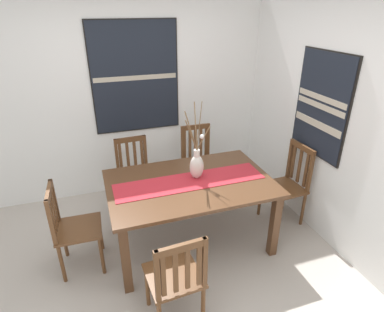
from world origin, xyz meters
The scene contains 13 objects.
ground_plane centered at (0.00, 0.00, -0.01)m, with size 6.40×6.40×0.03m, color #B2A89E.
wall_back centered at (0.00, 1.86, 1.35)m, with size 6.40×0.12×2.70m, color white.
wall_side centered at (1.86, 0.00, 1.35)m, with size 0.12×6.40×2.70m, color white.
dining_table centered at (0.37, 0.41, 0.66)m, with size 1.66×1.08×0.76m.
table_runner centered at (0.37, 0.41, 0.76)m, with size 1.53×0.36×0.01m, color #B7232D.
centerpiece_vase centered at (0.46, 0.46, 0.92)m, with size 0.25×0.27×0.81m.
chair_0 centered at (0.78, 1.32, 0.50)m, with size 0.43×0.43×0.97m.
chair_1 centered at (-0.05, -0.49, 0.48)m, with size 0.45×0.45×0.91m.
chair_2 centered at (1.59, 0.44, 0.49)m, with size 0.44×0.44×0.96m.
chair_3 centered at (-0.81, 0.42, 0.48)m, with size 0.43×0.43×0.91m.
chair_4 centered at (-0.07, 1.29, 0.48)m, with size 0.44×0.44×0.91m.
painting_on_back_wall centered at (0.11, 1.79, 1.55)m, with size 1.10×0.05×1.38m.
painting_on_side_wall centered at (1.79, 0.35, 1.44)m, with size 0.05×0.77×1.09m.
Camera 1 is at (-0.51, -2.26, 2.39)m, focal length 29.83 mm.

